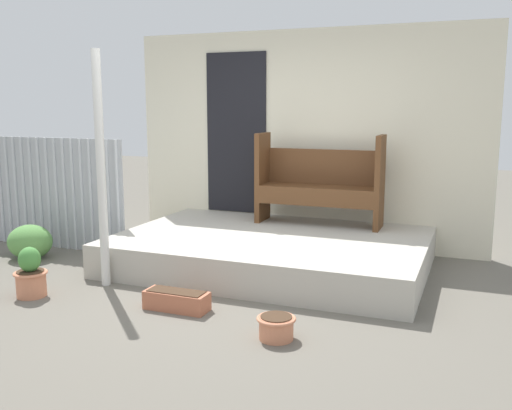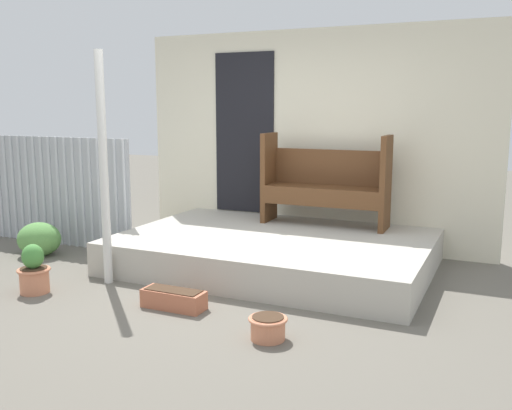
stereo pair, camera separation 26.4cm
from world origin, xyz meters
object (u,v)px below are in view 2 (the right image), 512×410
at_px(flower_pot_left, 34,272).
at_px(flower_pot_middle, 268,327).
at_px(planter_box_rect, 174,299).
at_px(shrub_by_fence, 39,239).
at_px(bench, 326,180).
at_px(support_post, 104,170).

relative_size(flower_pot_left, flower_pot_middle, 1.56).
distance_m(planter_box_rect, shrub_by_fence, 2.50).
bearing_deg(flower_pot_left, planter_box_rect, 7.38).
bearing_deg(bench, planter_box_rect, -105.79).
bearing_deg(shrub_by_fence, support_post, -19.52).
xyz_separation_m(flower_pot_middle, shrub_by_fence, (-3.34, 1.11, 0.09)).
height_order(support_post, flower_pot_middle, support_post).
relative_size(support_post, shrub_by_fence, 4.37).
relative_size(flower_pot_middle, shrub_by_fence, 0.58).
bearing_deg(bench, shrub_by_fence, -154.86).
relative_size(flower_pot_left, planter_box_rect, 0.83).
xyz_separation_m(support_post, bench, (1.58, 1.92, -0.24)).
bearing_deg(flower_pot_left, bench, 50.73).
bearing_deg(flower_pot_middle, bench, 98.49).
distance_m(bench, planter_box_rect, 2.48).
relative_size(bench, planter_box_rect, 2.60).
bearing_deg(planter_box_rect, bench, 74.95).
bearing_deg(support_post, shrub_by_fence, 160.48).
bearing_deg(bench, flower_pot_left, -130.01).
distance_m(support_post, flower_pot_left, 1.13).
xyz_separation_m(flower_pot_left, planter_box_rect, (1.39, 0.18, -0.12)).
bearing_deg(planter_box_rect, flower_pot_middle, -15.23).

